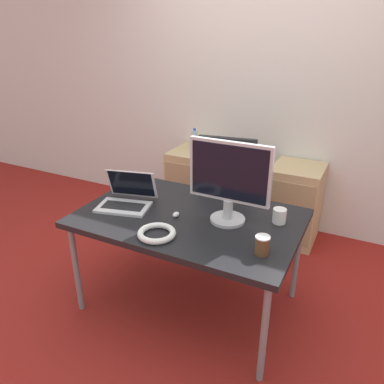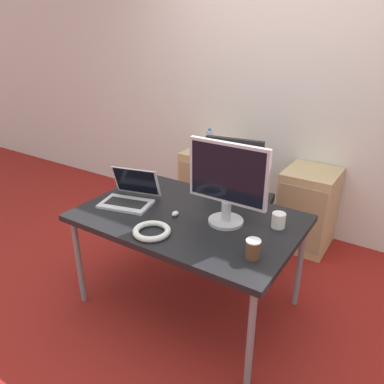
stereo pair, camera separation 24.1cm
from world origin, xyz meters
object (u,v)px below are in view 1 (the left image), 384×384
Objects in this scene: mouse at (176,214)px; coffee_cup_white at (279,216)px; laptop_center at (126,199)px; monitor at (229,180)px; water_bottle at (195,140)px; coffee_cup_brown at (262,245)px; office_chair at (229,209)px; cabinet_left at (194,184)px; cabinet_right at (294,204)px; cable_coil at (157,233)px.

coffee_cup_white reaches higher than mouse.
monitor is (0.70, 0.10, 0.23)m from laptop_center.
water_bottle is 1.84m from coffee_cup_brown.
laptop_center is at bearing -84.84° from water_bottle.
office_chair reaches higher than cabinet_left.
laptop_center is 3.59× the size of coffee_cup_brown.
coffee_cup_brown is (0.11, -1.45, 0.40)m from cabinet_right.
mouse is at bearing 164.80° from coffee_cup_brown.
cable_coil is at bearing -171.27° from coffee_cup_brown.
water_bottle is 1.30m from laptop_center.
monitor reaches higher than office_chair.
cable_coil is at bearing -32.75° from laptop_center.
coffee_cup_white is (0.55, -0.59, 0.34)m from office_chair.
laptop_center is (-0.90, -1.29, 0.40)m from cabinet_right.
coffee_cup_brown is at bearing -60.32° from office_chair.
laptop_center is (0.12, -1.29, -0.07)m from water_bottle.
laptop_center is at bearing -179.17° from mouse.
coffee_cup_brown is at bearing -52.27° from cabinet_left.
cabinet_left is 1.57m from monitor.
coffee_cup_white is at bearing 19.89° from mouse.
cabinet_left is 1.84× the size of laptop_center.
coffee_cup_brown is (1.01, -0.16, 0.01)m from laptop_center.
monitor is at bearing -70.36° from office_chair.
water_bottle is 1.63m from cable_coil.
laptop_center reaches higher than cabinet_right.
coffee_cup_brown is (0.56, -0.98, 0.35)m from office_chair.
cabinet_right is 1.38× the size of monitor.
monitor is 5.57× the size of coffee_cup_white.
coffee_cup_brown reaches higher than mouse.
monitor is 4.81× the size of coffee_cup_brown.
mouse reaches higher than cabinet_left.
cabinet_left is 12.57× the size of mouse.
laptop_center is at bearing -167.13° from coffee_cup_white.
cable_coil reaches higher than cabinet_right.
cabinet_right is 3.22× the size of water_bottle.
cabinet_left is at bearing 95.17° from laptop_center.
coffee_cup_white is 0.41× the size of cable_coil.
office_chair is 4.89× the size of water_bottle.
cabinet_left is 1.00× the size of cabinet_right.
water_bottle is at bearing 127.69° from coffee_cup_brown.
office_chair reaches higher than laptop_center.
cabinet_left is 1.59m from coffee_cup_white.
office_chair is 0.84m from water_bottle.
laptop_center is 0.48m from cable_coil.
cabinet_right is 1.35m from monitor.
cabinet_right is 1.12m from water_bottle.
coffee_cup_white is at bearing -84.69° from cabinet_right.
water_bottle reaches higher than coffee_cup_brown.
water_bottle is at bearing 124.63° from monitor.
office_chair is at bearing 61.24° from laptop_center.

